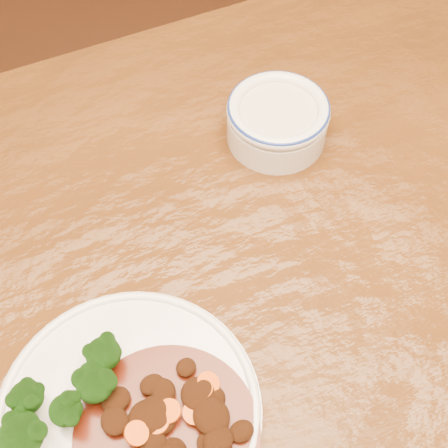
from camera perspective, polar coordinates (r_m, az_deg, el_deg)
dining_table at (r=0.76m, az=3.95°, el=-8.09°), size 1.58×1.04×0.75m
dinner_plate at (r=0.63m, az=-8.72°, el=-16.65°), size 0.26×0.26×0.02m
broccoli_florets at (r=0.62m, az=-14.80°, el=-15.28°), size 0.13×0.07×0.04m
mince_stew at (r=0.61m, az=-4.88°, el=-18.41°), size 0.18×0.18×0.03m
dip_bowl at (r=0.79m, az=4.91°, el=9.50°), size 0.13×0.13×0.06m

